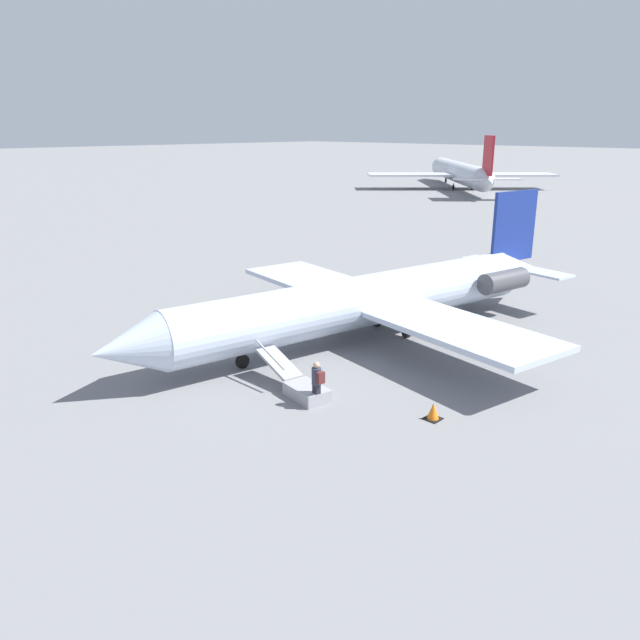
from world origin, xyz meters
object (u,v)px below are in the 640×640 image
airplane_main (375,298)px  airplane_far_center (460,173)px  boarding_stairs (301,386)px  passenger (317,381)px

airplane_main → airplane_far_center: (-69.76, -38.78, 0.66)m
airplane_main → boarding_stairs: bearing=28.7°
boarding_stairs → passenger: (0.28, 1.15, 0.63)m
airplane_far_center → passenger: size_ratio=18.57×
boarding_stairs → passenger: size_ratio=2.37×
airplane_far_center → passenger: bearing=164.3°
airplane_main → airplane_far_center: bearing=-140.5°
airplane_far_center → airplane_main: bearing=164.7°
airplane_main → passenger: 8.64m
airplane_far_center → passenger: (77.55, 42.39, -1.62)m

